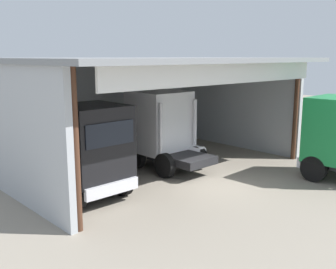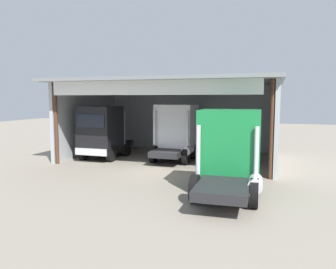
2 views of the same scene
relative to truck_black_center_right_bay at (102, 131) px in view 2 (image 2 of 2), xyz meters
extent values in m
plane|color=gray|center=(4.60, -2.56, -1.91)|extent=(80.00, 80.00, 0.00)
cube|color=#ADB2B7|center=(4.60, 5.97, 0.65)|extent=(13.45, 0.24, 5.12)
cube|color=#ADB2B7|center=(-2.13, 1.70, 0.65)|extent=(0.24, 8.53, 5.12)
cube|color=#ADB2B7|center=(11.32, 1.70, 0.65)|extent=(0.24, 8.53, 5.12)
cube|color=gray|center=(4.60, 1.11, 3.31)|extent=(14.05, 9.71, 0.20)
cylinder|color=#4C2D1E|center=(-1.88, -2.41, 0.65)|extent=(0.24, 0.24, 5.12)
cylinder|color=#4C2D1E|center=(11.07, -2.41, 0.65)|extent=(0.24, 0.24, 5.12)
cube|color=white|center=(4.60, -3.03, 2.86)|extent=(12.11, 0.12, 0.90)
cube|color=black|center=(0.02, -0.25, 0.31)|extent=(2.37, 2.47, 2.81)
cube|color=black|center=(0.03, -1.50, 0.80)|extent=(2.01, 0.07, 0.84)
cube|color=silver|center=(0.03, -1.53, -1.20)|extent=(2.24, 0.17, 0.44)
cube|color=#232326|center=(0.01, 1.55, -1.17)|extent=(1.79, 3.29, 0.36)
cylinder|color=silver|center=(1.08, 1.13, 0.03)|extent=(0.18, 0.18, 2.75)
cylinder|color=silver|center=(-1.05, 1.12, 0.03)|extent=(0.18, 0.18, 2.75)
cylinder|color=silver|center=(-1.05, 1.25, -1.05)|extent=(0.57, 1.20, 0.56)
cylinder|color=black|center=(1.05, -0.74, -1.35)|extent=(0.30, 1.12, 1.12)
cylinder|color=black|center=(-1.01, -0.75, -1.35)|extent=(0.30, 1.12, 1.12)
cylinder|color=black|center=(1.04, 1.56, -1.35)|extent=(0.30, 1.12, 1.12)
cylinder|color=black|center=(-1.02, 1.55, -1.35)|extent=(0.30, 1.12, 1.12)
cube|color=white|center=(4.91, 1.39, 0.36)|extent=(2.46, 2.39, 2.92)
cube|color=black|center=(4.91, 2.60, 0.87)|extent=(2.09, 0.06, 0.88)
cube|color=silver|center=(4.91, 2.63, -1.20)|extent=(2.34, 0.16, 0.44)
cube|color=#232326|center=(4.91, -0.19, -1.17)|extent=(1.85, 2.87, 0.36)
cylinder|color=silver|center=(3.80, 0.04, 0.05)|extent=(0.18, 0.18, 2.81)
cylinder|color=silver|center=(6.01, 0.04, 0.05)|extent=(0.18, 0.18, 2.81)
cylinder|color=silver|center=(6.01, 0.11, -1.05)|extent=(0.56, 1.20, 0.56)
cylinder|color=black|center=(3.83, 1.87, -1.35)|extent=(0.30, 1.12, 1.12)
cylinder|color=black|center=(5.99, 1.86, -1.35)|extent=(0.30, 1.12, 1.12)
cylinder|color=black|center=(3.83, -0.19, -1.35)|extent=(0.30, 1.12, 1.12)
cylinder|color=black|center=(5.99, -0.19, -1.35)|extent=(0.30, 1.12, 1.12)
cube|color=#197F3D|center=(9.37, -5.40, 0.32)|extent=(2.67, 2.20, 2.82)
cube|color=black|center=(9.33, -4.32, 0.81)|extent=(2.21, 0.14, 0.85)
cube|color=silver|center=(9.33, -4.29, -1.19)|extent=(2.47, 0.25, 0.44)
cube|color=#232326|center=(9.44, -7.37, -1.16)|extent=(2.08, 3.67, 0.36)
cylinder|color=silver|center=(8.25, -6.65, -0.10)|extent=(0.18, 0.18, 2.47)
cylinder|color=silver|center=(10.58, -6.56, -0.10)|extent=(0.18, 0.18, 2.47)
cylinder|color=silver|center=(10.60, -7.03, -1.04)|extent=(0.61, 1.22, 0.56)
cylinder|color=black|center=(8.21, -5.02, -1.34)|extent=(0.34, 1.15, 1.14)
cylinder|color=black|center=(10.50, -4.93, -1.34)|extent=(0.34, 1.15, 1.14)
cylinder|color=black|center=(8.30, -7.42, -1.34)|extent=(0.34, 1.15, 1.14)
cylinder|color=black|center=(10.59, -7.33, -1.34)|extent=(0.34, 1.15, 1.14)
cylinder|color=#194CB2|center=(8.63, 4.95, -1.48)|extent=(0.58, 0.58, 0.87)
cube|color=#1E59A5|center=(2.67, 4.66, -1.41)|extent=(0.90, 0.60, 1.00)
camera|label=1|loc=(-7.75, -12.79, 3.47)|focal=42.26mm
camera|label=2|loc=(11.31, -19.96, 2.23)|focal=35.50mm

